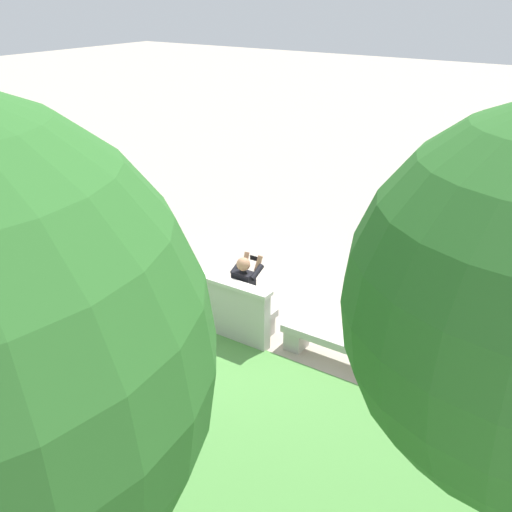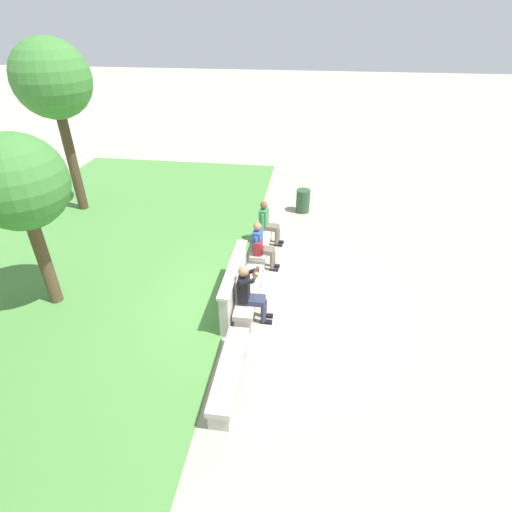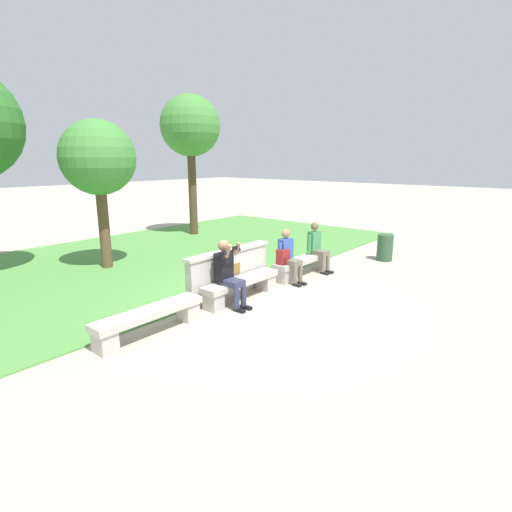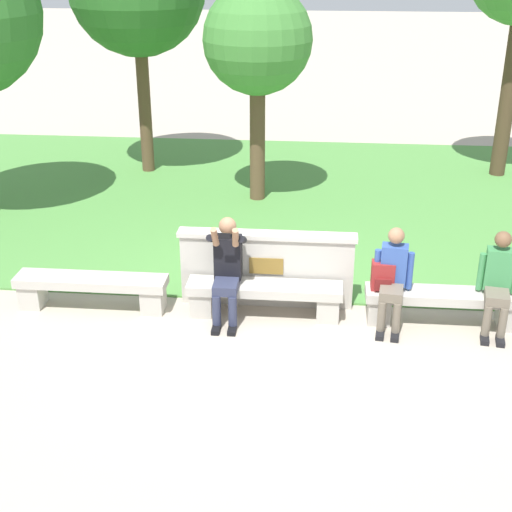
{
  "view_description": "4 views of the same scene",
  "coord_description": "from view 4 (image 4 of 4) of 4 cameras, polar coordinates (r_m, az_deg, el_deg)",
  "views": [
    {
      "loc": [
        -5.44,
        7.0,
        5.24
      ],
      "look_at": [
        -0.29,
        -0.57,
        1.08
      ],
      "focal_mm": 42.0,
      "sensor_mm": 36.0,
      "label": 1
    },
    {
      "loc": [
        -6.98,
        -1.13,
        5.69
      ],
      "look_at": [
        0.44,
        -0.09,
        1.03
      ],
      "focal_mm": 28.0,
      "sensor_mm": 36.0,
      "label": 2
    },
    {
      "loc": [
        -5.83,
        -5.27,
        2.84
      ],
      "look_at": [
        0.06,
        -0.34,
        0.96
      ],
      "focal_mm": 28.0,
      "sensor_mm": 36.0,
      "label": 3
    },
    {
      "loc": [
        0.63,
        -8.03,
        4.49
      ],
      "look_at": [
        -0.07,
        -0.4,
        1.02
      ],
      "focal_mm": 50.0,
      "sensor_mm": 36.0,
      "label": 4
    }
  ],
  "objects": [
    {
      "name": "tree_right_background",
      "position": [
        12.56,
        0.12,
        16.76
      ],
      "size": [
        1.87,
        1.87,
        3.8
      ],
      "color": "brown",
      "rests_on": "ground"
    },
    {
      "name": "bench_mid",
      "position": [
        9.2,
        14.87,
        -3.6
      ],
      "size": [
        1.97,
        0.4,
        0.45
      ],
      "color": "#B7B2A8",
      "rests_on": "ground"
    },
    {
      "name": "backrest_wall_with_plaque",
      "position": [
        9.29,
        0.87,
        -0.97
      ],
      "size": [
        2.3,
        0.24,
        1.01
      ],
      "color": "#B7B2A8",
      "rests_on": "ground"
    },
    {
      "name": "grass_strip",
      "position": [
        13.21,
        2.22,
        4.56
      ],
      "size": [
        18.49,
        8.0,
        0.03
      ],
      "primitive_type": "cube",
      "color": "#518E42",
      "rests_on": "ground"
    },
    {
      "name": "person_photographer",
      "position": [
        8.86,
        -2.34,
        -0.71
      ],
      "size": [
        0.47,
        0.72,
        1.32
      ],
      "color": "black",
      "rests_on": "ground"
    },
    {
      "name": "bench_near",
      "position": [
        9.08,
        0.69,
        -3.11
      ],
      "size": [
        1.97,
        0.4,
        0.45
      ],
      "color": "#B7B2A8",
      "rests_on": "ground"
    },
    {
      "name": "person_distant",
      "position": [
        8.88,
        10.89,
        -1.56
      ],
      "size": [
        0.48,
        0.7,
        1.26
      ],
      "color": "black",
      "rests_on": "ground"
    },
    {
      "name": "ground_plane",
      "position": [
        9.22,
        0.68,
        -4.76
      ],
      "size": [
        80.0,
        80.0,
        0.0
      ],
      "primitive_type": "plane",
      "color": "#B2A593"
    },
    {
      "name": "backpack",
      "position": [
        8.96,
        10.11,
        -1.59
      ],
      "size": [
        0.28,
        0.24,
        0.43
      ],
      "color": "maroon",
      "rests_on": "bench_mid"
    },
    {
      "name": "person_companion",
      "position": [
        9.11,
        18.8,
        -1.82
      ],
      "size": [
        0.48,
        0.71,
        1.26
      ],
      "color": "black",
      "rests_on": "ground"
    },
    {
      "name": "bench_main",
      "position": [
        9.51,
        -13.01,
        -2.45
      ],
      "size": [
        1.97,
        0.4,
        0.45
      ],
      "color": "#B7B2A8",
      "rests_on": "ground"
    }
  ]
}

